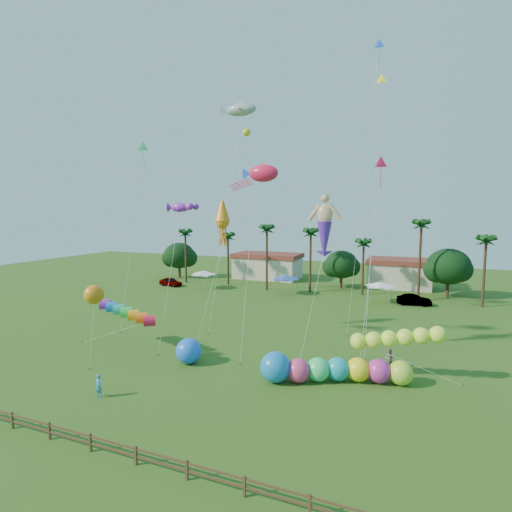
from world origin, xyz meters
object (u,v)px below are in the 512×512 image
at_px(spectator_a, 99,386).
at_px(spectator_b, 389,358).
at_px(caterpillar_inflatable, 330,370).
at_px(blue_ball, 189,351).
at_px(car_a, 171,282).
at_px(car_b, 414,300).

relative_size(spectator_a, spectator_b, 0.99).
bearing_deg(caterpillar_inflatable, blue_ball, 163.83).
relative_size(car_a, spectator_a, 2.59).
height_order(car_b, spectator_b, spectator_b).
bearing_deg(spectator_b, blue_ball, -100.78).
bearing_deg(blue_ball, car_b, 59.90).
distance_m(caterpillar_inflatable, blue_ball, 11.82).
xyz_separation_m(car_b, blue_ball, (-17.31, -29.86, 0.33)).
bearing_deg(spectator_a, blue_ball, 79.62).
distance_m(car_b, caterpillar_inflatable, 29.57).
xyz_separation_m(spectator_a, spectator_b, (18.14, 13.04, 0.01)).
bearing_deg(spectator_a, caterpillar_inflatable, 37.87).
distance_m(spectator_a, blue_ball, 8.09).
relative_size(car_b, caterpillar_inflatable, 0.40).
relative_size(spectator_b, blue_ball, 0.77).
bearing_deg(caterpillar_inflatable, spectator_b, 28.62).
xyz_separation_m(car_a, blue_ball, (21.77, -29.24, 0.35)).
bearing_deg(spectator_b, caterpillar_inflatable, -70.73).
height_order(car_b, spectator_a, spectator_a).
distance_m(spectator_a, spectator_b, 22.34).
xyz_separation_m(car_a, car_b, (39.07, 0.61, 0.01)).
bearing_deg(spectator_a, car_b, 69.18).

